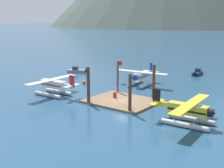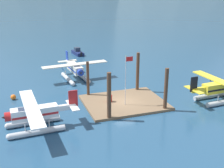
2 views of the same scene
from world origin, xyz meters
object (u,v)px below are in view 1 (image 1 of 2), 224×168
at_px(seaplane_yellow_stbd_aft, 188,112).
at_px(seaplane_white_port_aft, 53,86).
at_px(seaplane_cream_bow_left, 142,77).
at_px(fuel_drum, 115,95).
at_px(flagpole, 118,76).
at_px(boat_grey_open_west, 76,71).
at_px(boat_navy_open_north, 198,73).
at_px(mooring_buoy, 84,82).

bearing_deg(seaplane_yellow_stbd_aft, seaplane_white_port_aft, -179.15).
relative_size(seaplane_cream_bow_left, seaplane_yellow_stbd_aft, 1.00).
xyz_separation_m(seaplane_cream_bow_left, seaplane_yellow_stbd_aft, (15.87, -14.95, 0.00)).
xyz_separation_m(fuel_drum, seaplane_cream_bow_left, (-2.05, 11.18, 0.84)).
height_order(flagpole, boat_grey_open_west, flagpole).
xyz_separation_m(seaplane_white_port_aft, boat_navy_open_north, (11.87, 32.43, -1.09)).
height_order(fuel_drum, seaplane_white_port_aft, seaplane_white_port_aft).
bearing_deg(boat_navy_open_north, seaplane_cream_bow_left, -103.89).
relative_size(mooring_buoy, seaplane_white_port_aft, 0.07).
relative_size(flagpole, seaplane_yellow_stbd_aft, 0.60).
height_order(mooring_buoy, seaplane_white_port_aft, seaplane_white_port_aft).
bearing_deg(seaplane_white_port_aft, flagpole, 12.81).
xyz_separation_m(flagpole, mooring_buoy, (-13.33, 7.07, -3.83)).
bearing_deg(boat_navy_open_north, flagpole, -91.04).
bearing_deg(mooring_buoy, boat_grey_open_west, 141.19).
relative_size(fuel_drum, seaplane_white_port_aft, 0.08).
bearing_deg(mooring_buoy, fuel_drum, -25.31).
height_order(mooring_buoy, seaplane_cream_bow_left, seaplane_cream_bow_left).
height_order(seaplane_yellow_stbd_aft, boat_grey_open_west, seaplane_yellow_stbd_aft).
bearing_deg(boat_grey_open_west, seaplane_yellow_stbd_aft, -26.00).
xyz_separation_m(mooring_buoy, seaplane_cream_bow_left, (9.64, 5.65, 1.22)).
bearing_deg(fuel_drum, seaplane_yellow_stbd_aft, -15.26).
bearing_deg(mooring_buoy, seaplane_yellow_stbd_aft, -20.03).
xyz_separation_m(flagpole, seaplane_cream_bow_left, (-3.69, 12.72, -2.62)).
relative_size(flagpole, seaplane_white_port_aft, 0.60).
bearing_deg(seaplane_white_port_aft, seaplane_yellow_stbd_aft, 0.85).
distance_m(boat_navy_open_north, boat_grey_open_west, 28.03).
distance_m(fuel_drum, boat_navy_open_north, 28.40).
distance_m(fuel_drum, seaplane_yellow_stbd_aft, 14.34).
bearing_deg(seaplane_cream_bow_left, seaplane_yellow_stbd_aft, -43.30).
bearing_deg(flagpole, boat_navy_open_north, 88.96).
bearing_deg(boat_navy_open_north, mooring_buoy, -121.34).
height_order(seaplane_white_port_aft, boat_navy_open_north, seaplane_white_port_aft).
bearing_deg(flagpole, seaplane_cream_bow_left, 106.19).
distance_m(seaplane_cream_bow_left, seaplane_white_port_aft, 17.10).
bearing_deg(seaplane_yellow_stbd_aft, seaplane_cream_bow_left, 136.70).
xyz_separation_m(fuel_drum, seaplane_yellow_stbd_aft, (13.81, -3.77, 0.84)).
xyz_separation_m(mooring_buoy, boat_navy_open_north, (13.87, 22.79, 0.13)).
xyz_separation_m(boat_navy_open_north, boat_grey_open_west, (-23.79, -14.81, 0.00)).
xyz_separation_m(flagpole, seaplane_yellow_stbd_aft, (12.17, -2.23, -2.62)).
bearing_deg(fuel_drum, boat_grey_open_west, 147.99).
bearing_deg(seaplane_yellow_stbd_aft, flagpole, 169.63).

